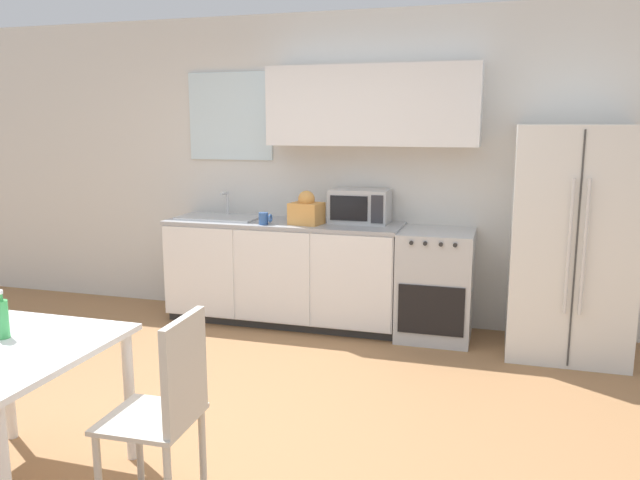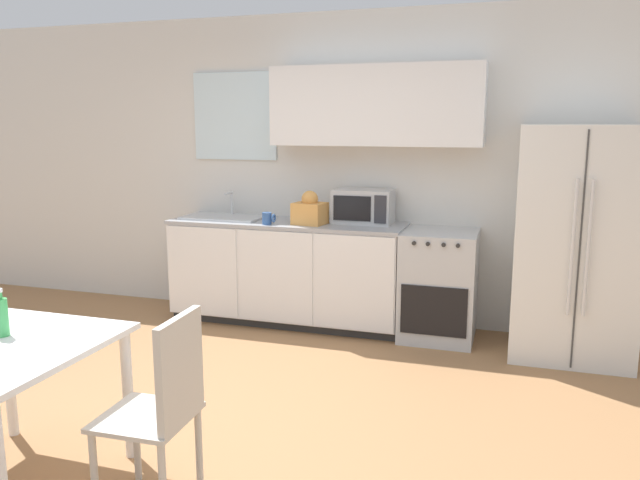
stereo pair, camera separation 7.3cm
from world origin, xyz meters
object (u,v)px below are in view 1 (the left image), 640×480
refrigerator (571,242)px  coffee_mug (264,219)px  dining_table (1,368)px  drink_bottle (1,318)px  microwave (360,206)px  oven_range (436,284)px  dining_chair_side (169,401)px

refrigerator → coffee_mug: size_ratio=15.73×
coffee_mug → dining_table: 2.67m
coffee_mug → drink_bottle: (-0.36, -2.53, -0.13)m
microwave → dining_table: 3.16m
dining_table → drink_bottle: 0.24m
oven_range → coffee_mug: size_ratio=8.07×
microwave → drink_bottle: (-1.12, -2.85, -0.22)m
coffee_mug → refrigerator: bearing=2.9°
oven_range → coffee_mug: bearing=-172.0°
oven_range → dining_chair_side: bearing=-108.0°
oven_range → dining_table: oven_range is taller
refrigerator → microwave: (-1.68, 0.19, 0.19)m
dining_table → dining_chair_side: (0.83, 0.09, -0.09)m
dining_table → dining_chair_side: size_ratio=1.05×
refrigerator → dining_chair_side: (-1.90, -2.68, -0.34)m
oven_range → refrigerator: (1.01, -0.07, 0.43)m
dining_chair_side → oven_range: bearing=-19.8°
coffee_mug → dining_chair_side: coffee_mug is taller
coffee_mug → dining_chair_side: size_ratio=0.12×
refrigerator → dining_chair_side: refrigerator is taller
refrigerator → dining_chair_side: 3.30m
oven_range → drink_bottle: bearing=-123.3°
dining_table → microwave: bearing=70.5°
refrigerator → drink_bottle: refrigerator is taller
dining_table → dining_chair_side: dining_chair_side is taller
oven_range → refrigerator: 1.10m
coffee_mug → drink_bottle: coffee_mug is taller
oven_range → dining_table: bearing=-121.2°
microwave → dining_table: (-1.04, -2.95, -0.43)m
microwave → dining_chair_side: microwave is taller
dining_chair_side → microwave: bearing=-6.1°
oven_range → drink_bottle: (-1.79, -2.73, 0.39)m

